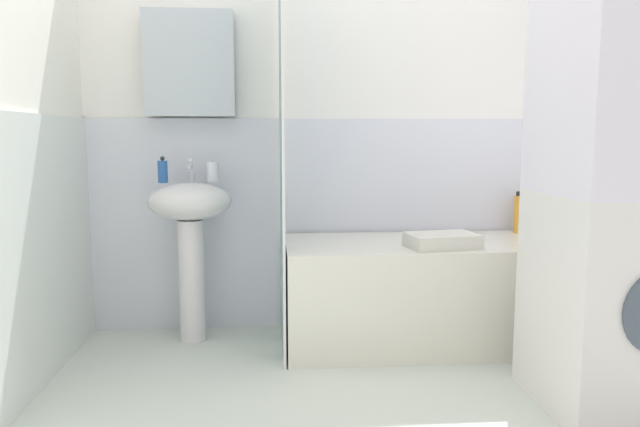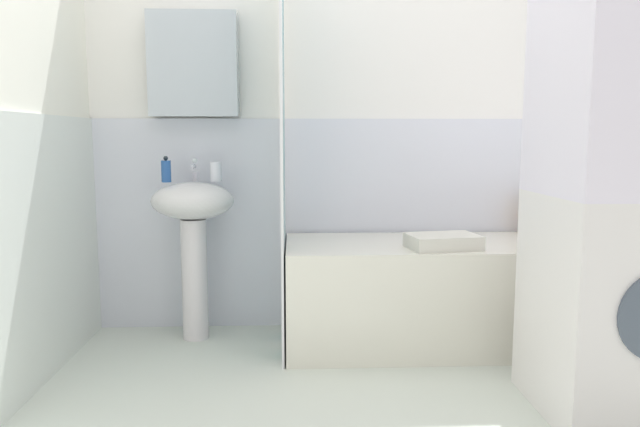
% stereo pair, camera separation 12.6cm
% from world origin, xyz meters
% --- Properties ---
extents(wall_back_tiled, '(3.60, 0.18, 2.40)m').
position_xyz_m(wall_back_tiled, '(-0.06, 1.26, 1.14)').
color(wall_back_tiled, white).
rests_on(wall_back_tiled, ground_plane).
extents(wall_left_tiled, '(0.07, 1.81, 2.40)m').
position_xyz_m(wall_left_tiled, '(-1.57, 0.34, 1.12)').
color(wall_left_tiled, white).
rests_on(wall_left_tiled, ground_plane).
extents(sink, '(0.44, 0.34, 0.86)m').
position_xyz_m(sink, '(-0.96, 1.03, 0.63)').
color(sink, silver).
rests_on(sink, ground_plane).
extents(faucet, '(0.03, 0.12, 0.12)m').
position_xyz_m(faucet, '(-0.96, 1.11, 0.92)').
color(faucet, silver).
rests_on(faucet, sink).
extents(soap_dispenser, '(0.05, 0.05, 0.14)m').
position_xyz_m(soap_dispenser, '(-1.09, 1.04, 0.92)').
color(soap_dispenser, '#27529A').
rests_on(soap_dispenser, sink).
extents(toothbrush_cup, '(0.06, 0.06, 0.11)m').
position_xyz_m(toothbrush_cup, '(-0.84, 1.09, 0.91)').
color(toothbrush_cup, white).
rests_on(toothbrush_cup, sink).
extents(bathtub, '(1.54, 0.66, 0.55)m').
position_xyz_m(bathtub, '(0.32, 0.89, 0.27)').
color(bathtub, silver).
rests_on(bathtub, ground_plane).
extents(shower_curtain, '(0.01, 0.66, 2.00)m').
position_xyz_m(shower_curtain, '(-0.47, 0.89, 1.00)').
color(shower_curtain, white).
rests_on(shower_curtain, ground_plane).
extents(shampoo_bottle, '(0.05, 0.05, 0.19)m').
position_xyz_m(shampoo_bottle, '(0.99, 1.15, 0.64)').
color(shampoo_bottle, '#CA4C70').
rests_on(shampoo_bottle, bathtub).
extents(body_wash_bottle, '(0.07, 0.07, 0.24)m').
position_xyz_m(body_wash_bottle, '(0.89, 1.12, 0.66)').
color(body_wash_bottle, gold).
rests_on(body_wash_bottle, bathtub).
extents(towel_folded, '(0.37, 0.28, 0.07)m').
position_xyz_m(towel_folded, '(0.32, 0.72, 0.58)').
color(towel_folded, silver).
rests_on(towel_folded, bathtub).
extents(washer_dryer_stack, '(0.60, 0.60, 1.75)m').
position_xyz_m(washer_dryer_stack, '(0.87, 0.08, 0.87)').
color(washer_dryer_stack, white).
rests_on(washer_dryer_stack, ground_plane).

